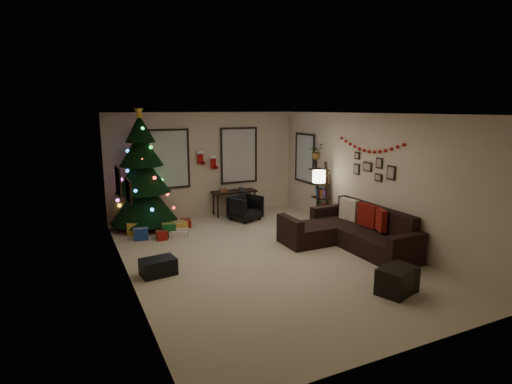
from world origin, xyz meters
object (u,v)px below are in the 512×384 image
(sofa, at_px, (350,233))
(christmas_tree, at_px, (142,178))
(bookshelf, at_px, (321,193))
(desk, at_px, (234,194))
(desk_chair, at_px, (245,208))

(sofa, bearing_deg, christmas_tree, 137.68)
(christmas_tree, distance_m, bookshelf, 4.30)
(desk, bearing_deg, christmas_tree, -175.59)
(christmas_tree, bearing_deg, desk, 4.41)
(desk_chair, bearing_deg, sofa, -89.43)
(sofa, relative_size, desk_chair, 4.05)
(christmas_tree, relative_size, desk_chair, 4.50)
(sofa, bearing_deg, bookshelf, 75.29)
(sofa, xyz_separation_m, bookshelf, (0.44, 1.69, 0.48))
(desk_chair, distance_m, bookshelf, 1.94)
(sofa, xyz_separation_m, desk, (-1.15, 3.41, 0.29))
(desk, height_order, bookshelf, bookshelf)
(desk, relative_size, desk_chair, 1.86)
(christmas_tree, distance_m, sofa, 4.88)
(bookshelf, bearing_deg, desk_chair, 145.67)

